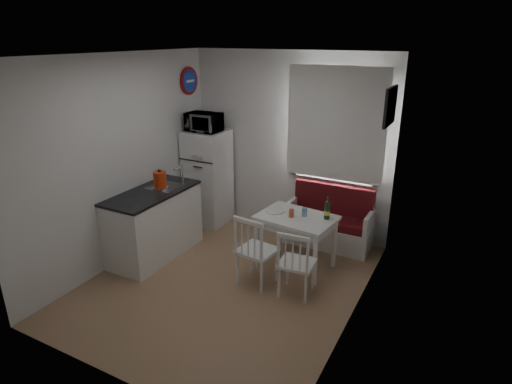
# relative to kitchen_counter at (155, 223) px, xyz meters

# --- Properties ---
(floor) EXTENTS (3.00, 3.50, 0.02)m
(floor) POSITION_rel_kitchen_counter_xyz_m (1.20, -0.16, -0.46)
(floor) COLOR #A28056
(floor) RESTS_ON ground
(ceiling) EXTENTS (3.00, 3.50, 0.02)m
(ceiling) POSITION_rel_kitchen_counter_xyz_m (1.20, -0.16, 2.14)
(ceiling) COLOR white
(ceiling) RESTS_ON wall_back
(wall_back) EXTENTS (3.00, 0.02, 2.60)m
(wall_back) POSITION_rel_kitchen_counter_xyz_m (1.20, 1.59, 0.84)
(wall_back) COLOR white
(wall_back) RESTS_ON floor
(wall_front) EXTENTS (3.00, 0.02, 2.60)m
(wall_front) POSITION_rel_kitchen_counter_xyz_m (1.20, -1.91, 0.84)
(wall_front) COLOR white
(wall_front) RESTS_ON floor
(wall_left) EXTENTS (0.02, 3.50, 2.60)m
(wall_left) POSITION_rel_kitchen_counter_xyz_m (-0.30, -0.16, 0.84)
(wall_left) COLOR white
(wall_left) RESTS_ON floor
(wall_right) EXTENTS (0.02, 3.50, 2.60)m
(wall_right) POSITION_rel_kitchen_counter_xyz_m (2.70, -0.16, 0.84)
(wall_right) COLOR white
(wall_right) RESTS_ON floor
(window) EXTENTS (1.22, 0.06, 1.47)m
(window) POSITION_rel_kitchen_counter_xyz_m (1.90, 1.56, 1.17)
(window) COLOR white
(window) RESTS_ON wall_back
(curtain) EXTENTS (1.35, 0.02, 1.50)m
(curtain) POSITION_rel_kitchen_counter_xyz_m (1.90, 1.49, 1.22)
(curtain) COLOR white
(curtain) RESTS_ON wall_back
(kitchen_counter) EXTENTS (0.62, 1.32, 1.16)m
(kitchen_counter) POSITION_rel_kitchen_counter_xyz_m (0.00, 0.00, 0.00)
(kitchen_counter) COLOR white
(kitchen_counter) RESTS_ON floor
(wall_sign) EXTENTS (0.03, 0.40, 0.40)m
(wall_sign) POSITION_rel_kitchen_counter_xyz_m (-0.27, 1.29, 1.69)
(wall_sign) COLOR #1B3AA5
(wall_sign) RESTS_ON wall_left
(picture_frame) EXTENTS (0.04, 0.52, 0.42)m
(picture_frame) POSITION_rel_kitchen_counter_xyz_m (2.67, 0.94, 1.59)
(picture_frame) COLOR black
(picture_frame) RESTS_ON wall_right
(bench) EXTENTS (1.18, 0.45, 0.84)m
(bench) POSITION_rel_kitchen_counter_xyz_m (1.94, 1.35, -0.18)
(bench) COLOR white
(bench) RESTS_ON floor
(dining_table) EXTENTS (0.99, 0.75, 0.69)m
(dining_table) POSITION_rel_kitchen_counter_xyz_m (1.77, 0.58, 0.16)
(dining_table) COLOR white
(dining_table) RESTS_ON floor
(chair_left) EXTENTS (0.46, 0.44, 0.47)m
(chair_left) POSITION_rel_kitchen_counter_xyz_m (1.52, -0.08, 0.09)
(chair_left) COLOR white
(chair_left) RESTS_ON floor
(chair_right) EXTENTS (0.41, 0.40, 0.44)m
(chair_right) POSITION_rel_kitchen_counter_xyz_m (2.02, -0.08, 0.05)
(chair_right) COLOR white
(chair_right) RESTS_ON floor
(fridge) EXTENTS (0.58, 0.58, 1.45)m
(fridge) POSITION_rel_kitchen_counter_xyz_m (0.02, 1.24, 0.27)
(fridge) COLOR white
(fridge) RESTS_ON floor
(microwave) EXTENTS (0.49, 0.33, 0.27)m
(microwave) POSITION_rel_kitchen_counter_xyz_m (0.02, 1.19, 1.13)
(microwave) COLOR white
(microwave) RESTS_ON fridge
(kettle) EXTENTS (0.20, 0.20, 0.26)m
(kettle) POSITION_rel_kitchen_counter_xyz_m (0.05, 0.11, 0.58)
(kettle) COLOR red
(kettle) RESTS_ON kitchen_counter
(wine_bottle) EXTENTS (0.07, 0.07, 0.28)m
(wine_bottle) POSITION_rel_kitchen_counter_xyz_m (2.12, 0.68, 0.38)
(wine_bottle) COLOR #133D1A
(wine_bottle) RESTS_ON dining_table
(drinking_glass_orange) EXTENTS (0.06, 0.06, 0.10)m
(drinking_glass_orange) POSITION_rel_kitchen_counter_xyz_m (1.72, 0.53, 0.29)
(drinking_glass_orange) COLOR #CB4B21
(drinking_glass_orange) RESTS_ON dining_table
(drinking_glass_blue) EXTENTS (0.07, 0.07, 0.11)m
(drinking_glass_blue) POSITION_rel_kitchen_counter_xyz_m (1.85, 0.63, 0.29)
(drinking_glass_blue) COLOR #6D9BB9
(drinking_glass_blue) RESTS_ON dining_table
(plate) EXTENTS (0.24, 0.24, 0.02)m
(plate) POSITION_rel_kitchen_counter_xyz_m (1.47, 0.60, 0.24)
(plate) COLOR white
(plate) RESTS_ON dining_table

